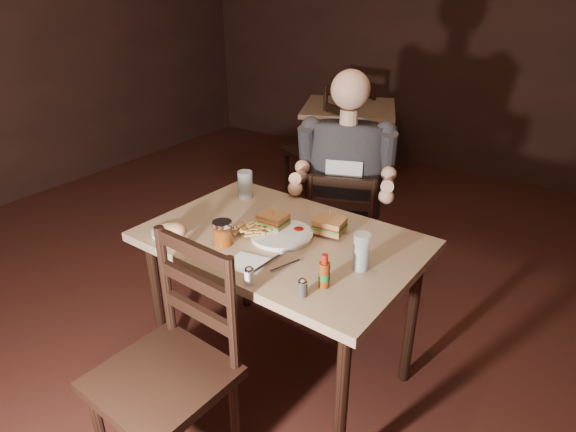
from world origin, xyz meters
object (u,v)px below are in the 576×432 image
Objects in this scene: hot_sauce at (324,271)px; side_plate at (169,233)px; dinner_plate at (281,235)px; glass_right at (361,252)px; glass_left at (245,185)px; syrup_dispenser at (223,233)px; bg_chair_near at (317,152)px; main_table at (282,253)px; chair_far at (342,236)px; chair_near at (161,379)px; bg_table at (349,116)px; diner at (346,160)px; bg_chair_far at (372,130)px.

hot_sauce reaches higher than side_plate.
dinner_plate is 0.40m from glass_right.
glass_left is 0.50m from syrup_dispenser.
main_table is at bearing -39.49° from bg_chair_near.
chair_far is 0.91× the size of chair_near.
main_table is at bearing -69.37° from bg_table.
glass_left is (0.49, -1.56, 0.35)m from bg_chair_near.
chair_near reaches higher than glass_right.
chair_near is (0.83, -3.05, -0.20)m from bg_table.
glass_right is 0.19m from hot_sauce.
diner reaches higher than main_table.
bg_table is 2.66m from side_plate.
main_table is 0.71m from diner.
bg_chair_far is at bearing 114.37° from bg_chair_near.
diner is 6.40× the size of side_plate.
main_table is 0.09m from dinner_plate.
syrup_dispenser is (-0.51, 0.03, -0.01)m from hot_sauce.
chair_near is 0.61m from syrup_dispenser.
chair_far is 1.05× the size of bg_chair_far.
diner is at bearing 94.03° from main_table.
bg_chair_far is at bearing 89.75° from diner.
bg_chair_near is at bearing 112.56° from syrup_dispenser.
syrup_dispenser is at bearing -62.58° from glass_left.
glass_left is 1.31× the size of syrup_dispenser.
hot_sauce is (1.23, -2.59, 0.16)m from bg_table.
glass_left is at bearing 86.73° from side_plate.
syrup_dispenser is at bearing -165.00° from glass_right.
bg_chair_near is (-0.89, 1.81, -0.19)m from main_table.
dinner_plate is 1.79× the size of glass_right.
main_table is 1.16× the size of bg_table.
chair_far is 0.98m from glass_right.
dinner_plate is at bearing 51.53° from syrup_dispenser.
bg_table is 2.73m from glass_right.
chair_near is 3.69m from bg_chair_far.
chair_near is at bearing -111.27° from diner.
side_plate is at bearing -165.33° from glass_right.
chair_near reaches higher than chair_far.
dinner_plate is 2.00× the size of hot_sauce.
diner is 0.55m from glass_left.
dinner_plate is at bearing -106.76° from diner.
chair_near is at bearing -94.86° from dinner_plate.
chair_near is 6.59× the size of side_plate.
chair_far is at bearing 69.74° from side_plate.
syrup_dispenser reaches higher than bg_chair_far.
main_table is 0.43m from glass_right.
bg_chair_near reaches higher than hot_sauce.
side_plate is (-0.36, -0.98, 0.34)m from chair_far.
bg_table is 1.90m from diner.
diner is 0.69m from dinner_plate.
chair_far is 1.10m from hot_sauce.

